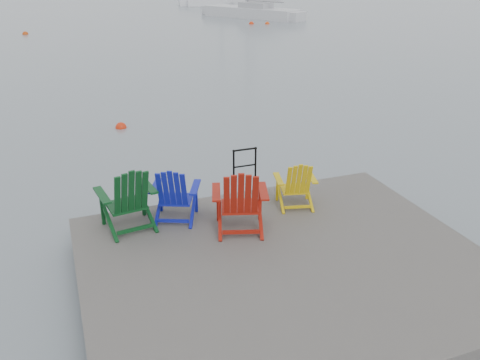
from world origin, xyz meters
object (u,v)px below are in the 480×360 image
object	(u,v)px
chair_yellow	(296,184)
sailboat_near	(252,13)
chair_green	(128,198)
buoy_c	(267,24)
handrail	(245,166)
buoy_d	(251,24)
chair_red	(240,199)
chair_blue	(174,193)
sailboat_mid	(252,0)
sailboat_far	(225,1)
buoy_a	(121,128)
buoy_b	(25,34)

from	to	relation	value
chair_yellow	sailboat_near	bearing A→B (deg)	83.57
chair_green	buoy_c	world-z (taller)	chair_green
handrail	buoy_d	distance (m)	31.39
handrail	chair_red	world-z (taller)	chair_red
chair_blue	sailboat_mid	world-z (taller)	sailboat_mid
chair_red	sailboat_mid	world-z (taller)	sailboat_mid
sailboat_mid	chair_yellow	bearing A→B (deg)	-78.08
chair_red	sailboat_far	bearing A→B (deg)	88.99
chair_blue	sailboat_far	bearing A→B (deg)	93.71
handrail	buoy_a	bearing A→B (deg)	102.63
chair_blue	sailboat_far	size ratio (longest dim) A/B	0.09
handrail	chair_yellow	world-z (taller)	chair_yellow
chair_blue	chair_yellow	xyz separation A→B (m)	(2.16, -0.25, -0.05)
chair_yellow	sailboat_near	world-z (taller)	sailboat_near
buoy_b	buoy_c	xyz separation A→B (m)	(17.23, -0.33, 0.00)
sailboat_mid	buoy_b	xyz separation A→B (m)	(-23.23, -17.87, -0.35)
sailboat_mid	buoy_d	xyz separation A→B (m)	(-7.14, -17.77, -0.35)
chair_yellow	buoy_a	xyz separation A→B (m)	(-2.11, 7.40, -0.96)
chair_green	buoy_d	size ratio (longest dim) A/B	3.00
sailboat_mid	buoy_c	bearing A→B (deg)	-75.54
chair_green	chair_yellow	world-z (taller)	chair_green
buoy_c	chair_green	bearing A→B (deg)	-117.17
buoy_c	buoy_d	world-z (taller)	buoy_d
chair_green	buoy_a	distance (m)	7.32
sailboat_far	buoy_b	xyz separation A→B (m)	(-19.78, -16.97, -0.36)
buoy_b	buoy_c	world-z (taller)	buoy_b
sailboat_near	chair_red	bearing A→B (deg)	-143.23
buoy_b	chair_green	bearing A→B (deg)	-85.85
chair_red	buoy_a	xyz separation A→B (m)	(-0.86, 7.89, -1.07)
sailboat_near	handrail	bearing A→B (deg)	-143.16
chair_yellow	sailboat_mid	xyz separation A→B (m)	(18.14, 47.79, -0.60)
chair_red	buoy_c	bearing A→B (deg)	83.58
chair_red	buoy_c	distance (m)	32.93
chair_red	sailboat_near	bearing A→B (deg)	85.66
sailboat_mid	buoy_a	bearing A→B (deg)	-83.92
chair_red	sailboat_near	distance (m)	37.48
handrail	chair_blue	world-z (taller)	chair_blue
chair_red	sailboat_mid	xyz separation A→B (m)	(19.39, 48.27, -0.72)
sailboat_mid	buoy_d	distance (m)	19.15
sailboat_mid	sailboat_far	xyz separation A→B (m)	(-3.46, -0.91, 0.00)
handrail	sailboat_mid	distance (m)	50.53
chair_yellow	buoy_a	distance (m)	7.76
chair_green	chair_red	xyz separation A→B (m)	(1.69, -0.70, 0.00)
sailboat_mid	buoy_a	size ratio (longest dim) A/B	38.40
sailboat_near	chair_blue	bearing A→B (deg)	-144.96
sailboat_mid	chair_green	bearing A→B (deg)	-81.19
chair_green	buoy_d	distance (m)	32.92
sailboat_far	buoy_a	bearing A→B (deg)	163.10
sailboat_near	buoy_a	world-z (taller)	sailboat_near
chair_green	buoy_c	xyz separation A→B (m)	(15.08, 29.37, -1.07)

